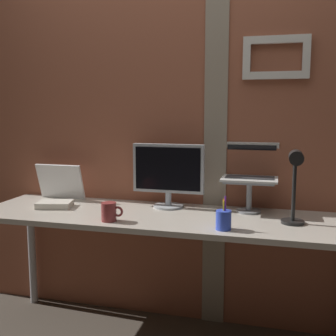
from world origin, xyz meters
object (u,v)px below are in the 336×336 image
desk_lamp (295,179)px  coffee_mug (109,212)px  laptop (251,169)px  pen_cup (224,220)px  monitor (168,172)px  whiteboard_panel (60,182)px

desk_lamp → coffee_mug: bearing=-170.9°
laptop → pen_cup: bearing=-101.8°
coffee_mug → laptop: bearing=33.2°
monitor → pen_cup: monitor is taller
laptop → whiteboard_panel: size_ratio=1.01×
laptop → whiteboard_panel: 1.22m
monitor → desk_lamp: bearing=-18.2°
desk_lamp → coffee_mug: size_ratio=3.26×
laptop → pen_cup: size_ratio=1.87×
whiteboard_panel → desk_lamp: bearing=-10.6°
coffee_mug → desk_lamp: bearing=9.1°
monitor → desk_lamp: (0.71, -0.23, 0.03)m
pen_cup → whiteboard_panel: bearing=159.4°
whiteboard_panel → pen_cup: (1.12, -0.42, -0.07)m
monitor → laptop: laptop is taller
desk_lamp → pen_cup: 0.41m
laptop → coffee_mug: laptop is taller
laptop → desk_lamp: (0.24, -0.31, 0.00)m
pen_cup → coffee_mug: 0.60m
monitor → whiteboard_panel: monitor is taller
whiteboard_panel → desk_lamp: desk_lamp is taller
whiteboard_panel → coffee_mug: size_ratio=2.61×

